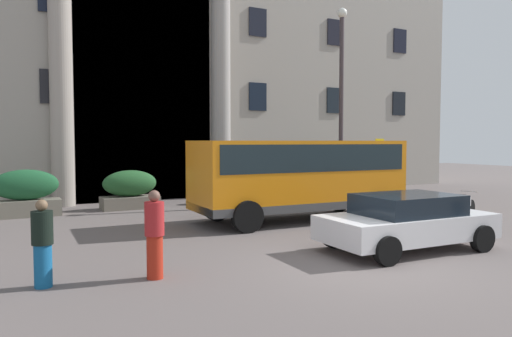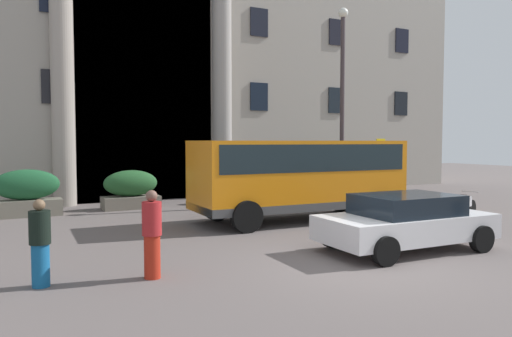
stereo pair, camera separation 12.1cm
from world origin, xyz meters
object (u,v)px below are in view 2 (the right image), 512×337
object	(u,v)px
bus_stop_sign	(380,163)
hedge_planter_far_east	(27,194)
orange_minibus	(300,172)
lamppost_plaza_centre	(342,91)
parked_compact_extra	(406,221)
pedestrian_man_crossing	(40,243)
pedestrian_child_trailing	(152,234)
hedge_planter_east	(131,190)
hedge_planter_entrance_right	(353,182)
motorcycle_near_kerb	(462,206)
hedge_planter_far_west	(231,188)

from	to	relation	value
bus_stop_sign	hedge_planter_far_east	xyz separation A→B (m)	(-12.93, 2.89, -0.87)
orange_minibus	lamppost_plaza_centre	bearing A→B (deg)	38.08
parked_compact_extra	pedestrian_man_crossing	world-z (taller)	pedestrian_man_crossing
pedestrian_child_trailing	hedge_planter_east	bearing A→B (deg)	-53.51
hedge_planter_entrance_right	parked_compact_extra	bearing A→B (deg)	-123.11
bus_stop_sign	pedestrian_man_crossing	world-z (taller)	bus_stop_sign
pedestrian_man_crossing	lamppost_plaza_centre	distance (m)	13.99
pedestrian_child_trailing	pedestrian_man_crossing	bearing A→B (deg)	35.67
pedestrian_man_crossing	lamppost_plaza_centre	world-z (taller)	lamppost_plaza_centre
motorcycle_near_kerb	lamppost_plaza_centre	xyz separation A→B (m)	(-0.81, 5.21, 4.11)
orange_minibus	hedge_planter_far_west	distance (m)	5.23
hedge_planter_far_east	motorcycle_near_kerb	xyz separation A→B (m)	(12.36, -7.35, -0.31)
bus_stop_sign	parked_compact_extra	size ratio (longest dim) A/B	0.63
hedge_planter_entrance_right	bus_stop_sign	bearing A→B (deg)	-109.27
bus_stop_sign	hedge_planter_east	xyz separation A→B (m)	(-9.37, 3.19, -0.93)
hedge_planter_east	parked_compact_extra	xyz separation A→B (m)	(4.05, -10.00, -0.02)
parked_compact_extra	pedestrian_child_trailing	distance (m)	5.88
hedge_planter_entrance_right	hedge_planter_far_west	bearing A→B (deg)	178.92
bus_stop_sign	lamppost_plaza_centre	size ratio (longest dim) A/B	0.34
hedge_planter_far_west	hedge_planter_far_east	size ratio (longest dim) A/B	0.86
orange_minibus	pedestrian_man_crossing	bearing A→B (deg)	-151.92
hedge_planter_entrance_right	parked_compact_extra	world-z (taller)	hedge_planter_entrance_right
hedge_planter_entrance_right	pedestrian_man_crossing	xyz separation A→B (m)	(-14.08, -8.90, 0.13)
orange_minibus	hedge_planter_far_east	size ratio (longest dim) A/B	3.14
hedge_planter_far_east	motorcycle_near_kerb	distance (m)	14.39
hedge_planter_east	hedge_planter_far_east	xyz separation A→B (m)	(-3.56, -0.31, 0.07)
orange_minibus	lamppost_plaza_centre	size ratio (longest dim) A/B	0.87
hedge_planter_east	pedestrian_man_crossing	bearing A→B (deg)	-111.91
hedge_planter_far_east	pedestrian_man_crossing	bearing A→B (deg)	-90.78
parked_compact_extra	pedestrian_child_trailing	world-z (taller)	pedestrian_child_trailing
hedge_planter_entrance_right	parked_compact_extra	size ratio (longest dim) A/B	0.52
orange_minibus	pedestrian_child_trailing	xyz separation A→B (m)	(-5.96, -4.26, -0.72)
parked_compact_extra	motorcycle_near_kerb	size ratio (longest dim) A/B	2.18
parked_compact_extra	pedestrian_man_crossing	xyz separation A→B (m)	(-7.73, 0.84, 0.09)
hedge_planter_east	motorcycle_near_kerb	distance (m)	11.67
orange_minibus	hedge_planter_far_east	world-z (taller)	orange_minibus
orange_minibus	parked_compact_extra	bearing A→B (deg)	-89.46
lamppost_plaza_centre	pedestrian_child_trailing	bearing A→B (deg)	-144.14
hedge_planter_entrance_right	lamppost_plaza_centre	bearing A→B (deg)	-137.61
parked_compact_extra	pedestrian_man_crossing	bearing A→B (deg)	175.64
pedestrian_man_crossing	hedge_planter_east	bearing A→B (deg)	39.42
hedge_planter_far_east	lamppost_plaza_centre	distance (m)	12.35
hedge_planter_far_west	hedge_planter_east	distance (m)	4.07
orange_minibus	lamppost_plaza_centre	xyz separation A→B (m)	(3.85, 2.83, 3.03)
hedge_planter_east	hedge_planter_entrance_right	world-z (taller)	hedge_planter_east
bus_stop_sign	hedge_planter_east	size ratio (longest dim) A/B	1.26
hedge_planter_far_east	hedge_planter_entrance_right	bearing A→B (deg)	0.23
pedestrian_man_crossing	orange_minibus	bearing A→B (deg)	-2.33
hedge_planter_east	bus_stop_sign	bearing A→B (deg)	-18.81
hedge_planter_far_west	hedge_planter_far_east	bearing A→B (deg)	-178.68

